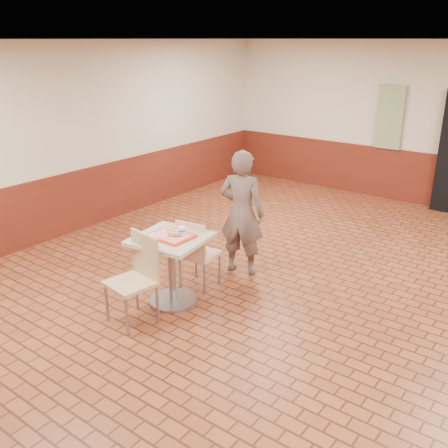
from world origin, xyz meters
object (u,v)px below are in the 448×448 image
Objects in this scene: main_table at (171,259)px; serving_tray at (171,236)px; chair_main_front at (137,274)px; customer at (242,213)px; long_john_donut at (174,234)px; paper_cup at (182,231)px; chair_main_back at (196,251)px; ring_donut at (170,230)px.

main_table is 0.29m from serving_tray.
customer is (0.21, 1.72, 0.28)m from chair_main_front.
serving_tray is at bearing 68.54° from customer.
long_john_donut is 0.10m from paper_cup.
chair_main_back is at bearing 63.42° from customer.
chair_main_front is at bearing -103.92° from paper_cup.
chair_main_front is (-0.04, -0.52, -0.01)m from main_table.
chair_main_front is 10.13× the size of ring_donut.
customer is (0.17, 0.74, 0.33)m from chair_main_back.
chair_main_back is at bearing 97.15° from chair_main_front.
customer is 1.12m from paper_cup.
ring_donut is at bearing 151.07° from long_john_donut.
customer is (0.17, 1.20, 0.27)m from main_table.
customer is 17.42× the size of paper_cup.
customer reaches higher than main_table.
customer is at bearing 81.99° from serving_tray.
chair_main_back is at bearing 107.05° from paper_cup.
serving_tray is at bearing -90.00° from main_table.
main_table is 0.50× the size of customer.
paper_cup reaches higher than chair_main_back.
customer is at bearing 85.36° from long_john_donut.
customer is 16.89× the size of ring_donut.
paper_cup is (0.11, 0.08, 0.36)m from main_table.
customer is at bearing 92.26° from chair_main_front.
paper_cup is at bearing 64.98° from long_john_donut.
serving_tray is at bearing -43.15° from ring_donut.
chair_main_back is at bearing 90.53° from main_table.
serving_tray is at bearing 83.86° from chair_main_back.
ring_donut reaches higher than serving_tray.
customer is 1.21m from serving_tray.
paper_cup is at bearing 100.38° from chair_main_back.
long_john_donut is (0.14, -0.08, 0.01)m from ring_donut.
chair_main_back is at bearing 99.03° from long_john_donut.
long_john_donut reaches higher than ring_donut.
customer is 1.21m from long_john_donut.
ring_donut is at bearing 74.08° from chair_main_back.
chair_main_front reaches higher than serving_tray.
long_john_donut is at bearing -10.19° from main_table.
long_john_donut is 1.64× the size of paper_cup.
ring_donut is (-0.24, -1.13, 0.05)m from customer.
chair_main_front is 2.04× the size of serving_tray.
paper_cup is at bearing 73.68° from customer.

